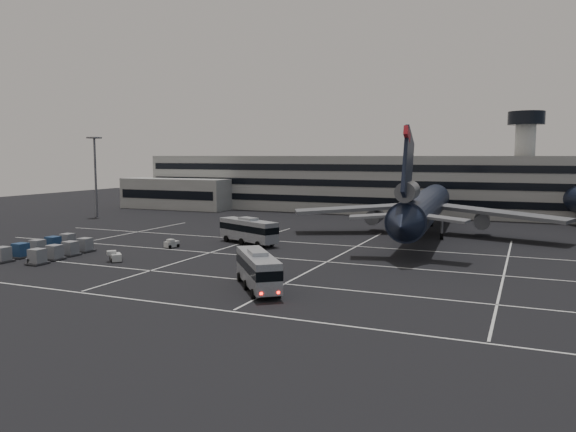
# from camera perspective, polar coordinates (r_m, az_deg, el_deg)

# --- Properties ---
(ground) EXTENTS (260.00, 260.00, 0.00)m
(ground) POSITION_cam_1_polar(r_m,az_deg,el_deg) (76.20, -5.62, -4.51)
(ground) COLOR black
(ground) RESTS_ON ground
(lane_markings) EXTENTS (90.00, 55.62, 0.01)m
(lane_markings) POSITION_cam_1_polar(r_m,az_deg,el_deg) (76.38, -4.73, -4.48)
(lane_markings) COLOR silver
(lane_markings) RESTS_ON ground
(terminal) EXTENTS (125.00, 26.00, 24.00)m
(terminal) POSITION_cam_1_polar(r_m,az_deg,el_deg) (142.33, 7.30, 3.23)
(terminal) COLOR gray
(terminal) RESTS_ON ground
(hills) EXTENTS (352.00, 180.00, 44.00)m
(hills) POSITION_cam_1_polar(r_m,az_deg,el_deg) (237.62, 18.77, -0.49)
(hills) COLOR #38332B
(hills) RESTS_ON ground
(lightpole_left) EXTENTS (2.40, 2.40, 18.28)m
(lightpole_left) POSITION_cam_1_polar(r_m,az_deg,el_deg) (135.82, -19.00, 4.87)
(lightpole_left) COLOR slate
(lightpole_left) RESTS_ON ground
(trijet_main) EXTENTS (47.34, 57.68, 18.08)m
(trijet_main) POSITION_cam_1_polar(r_m,az_deg,el_deg) (99.05, 13.64, 0.87)
(trijet_main) COLOR black
(trijet_main) RESTS_ON ground
(bus_near) EXTENTS (9.26, 10.86, 4.11)m
(bus_near) POSITION_cam_1_polar(r_m,az_deg,el_deg) (59.55, -3.09, -5.30)
(bus_near) COLOR gray
(bus_near) RESTS_ON ground
(bus_far) EXTENTS (12.05, 7.71, 4.25)m
(bus_far) POSITION_cam_1_polar(r_m,az_deg,el_deg) (89.74, -4.06, -1.38)
(bus_far) COLOR gray
(bus_far) RESTS_ON ground
(tug_a) EXTENTS (1.85, 2.39, 1.36)m
(tug_a) POSITION_cam_1_polar(r_m,az_deg,el_deg) (88.01, -11.78, -2.77)
(tug_a) COLOR #B7B7B2
(tug_a) RESTS_ON ground
(tug_b) EXTENTS (2.61, 2.56, 1.47)m
(tug_b) POSITION_cam_1_polar(r_m,az_deg,el_deg) (78.42, -17.09, -3.97)
(tug_b) COLOR #B7B7B2
(tug_b) RESTS_ON ground
(uld_cluster) EXTENTS (9.55, 15.84, 2.05)m
(uld_cluster) POSITION_cam_1_polar(r_m,az_deg,el_deg) (86.24, -23.16, -3.06)
(uld_cluster) COLOR #2D2D30
(uld_cluster) RESTS_ON ground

